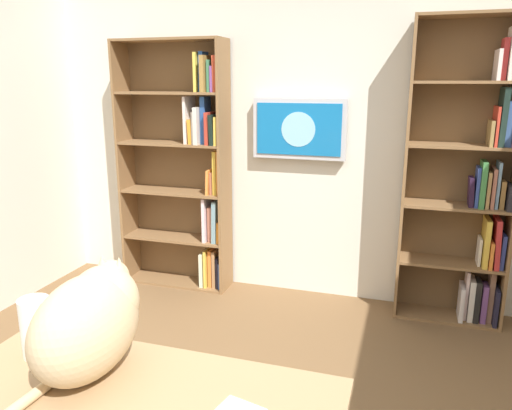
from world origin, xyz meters
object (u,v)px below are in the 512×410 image
wall_mounted_tv (299,129)px  bookshelf_left (472,183)px  bookshelf_right (187,167)px  cat (92,319)px  paper_towel_roll (36,327)px

wall_mounted_tv → bookshelf_left: bearing=176.2°
bookshelf_left → bookshelf_right: (2.23, -0.00, -0.00)m
bookshelf_left → cat: bearing=59.5°
bookshelf_left → paper_towel_roll: 2.97m
bookshelf_right → paper_towel_roll: size_ratio=9.30×
wall_mounted_tv → paper_towel_roll: wall_mounted_tv is taller
bookshelf_left → cat: size_ratio=3.64×
bookshelf_left → paper_towel_roll: bearing=55.1°
bookshelf_left → wall_mounted_tv: bearing=-3.8°
bookshelf_right → cat: size_ratio=3.46×
bookshelf_left → bookshelf_right: size_ratio=1.05×
wall_mounted_tv → cat: size_ratio=1.24×
bookshelf_left → wall_mounted_tv: 1.33m
bookshelf_left → wall_mounted_tv: bookshelf_left is taller
wall_mounted_tv → paper_towel_roll: bearing=80.7°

